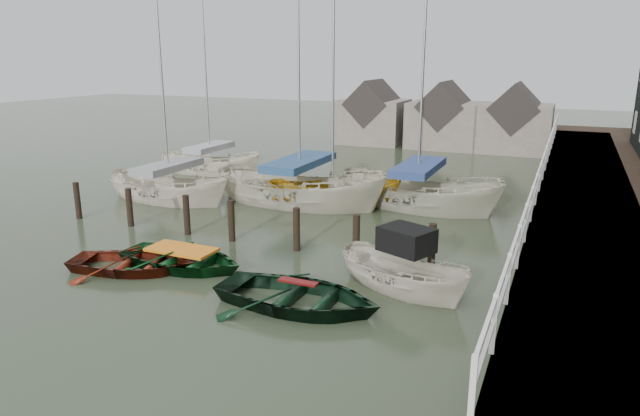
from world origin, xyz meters
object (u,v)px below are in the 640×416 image
at_px(sailboat_a, 170,198).
at_px(sailboat_d, 417,205).
at_px(rowboat_green, 183,267).
at_px(rowboat_dkgreen, 298,307).
at_px(motorboat, 403,285).
at_px(sailboat_c, 333,204).
at_px(sailboat_b, 300,202).
at_px(sailboat_e, 211,171).
at_px(rowboat_red, 134,270).

bearing_deg(sailboat_a, sailboat_d, -67.80).
relative_size(rowboat_green, rowboat_dkgreen, 0.92).
height_order(rowboat_green, rowboat_dkgreen, rowboat_dkgreen).
distance_m(rowboat_dkgreen, motorboat, 2.95).
bearing_deg(sailboat_a, sailboat_c, -67.83).
height_order(motorboat, sailboat_b, sailboat_b).
distance_m(motorboat, sailboat_d, 8.73).
xyz_separation_m(rowboat_dkgreen, sailboat_d, (0.26, 10.66, 0.06)).
distance_m(sailboat_a, sailboat_e, 5.88).
bearing_deg(rowboat_green, sailboat_d, -24.96).
height_order(rowboat_dkgreen, sailboat_b, sailboat_b).
bearing_deg(sailboat_a, rowboat_green, -134.76).
bearing_deg(motorboat, sailboat_c, 57.17).
relative_size(rowboat_dkgreen, sailboat_a, 0.35).
xyz_separation_m(rowboat_red, sailboat_e, (-6.08, 12.83, 0.07)).
bearing_deg(rowboat_red, rowboat_green, -72.52).
bearing_deg(motorboat, sailboat_d, 34.76).
xyz_separation_m(rowboat_green, sailboat_c, (1.22, 8.53, 0.02)).
distance_m(rowboat_green, rowboat_dkgreen, 4.42).
bearing_deg(sailboat_c, rowboat_green, 153.66).
bearing_deg(sailboat_c, sailboat_d, -90.83).
bearing_deg(sailboat_e, rowboat_red, -158.53).
bearing_deg(sailboat_a, motorboat, -109.74).
xyz_separation_m(rowboat_red, sailboat_d, (5.68, 10.33, 0.06)).
relative_size(rowboat_dkgreen, sailboat_e, 0.40).
distance_m(rowboat_red, sailboat_c, 9.59).
bearing_deg(sailboat_d, rowboat_green, 166.02).
height_order(rowboat_red, rowboat_dkgreen, rowboat_dkgreen).
bearing_deg(sailboat_b, rowboat_dkgreen, -152.31).
relative_size(rowboat_dkgreen, motorboat, 0.97).
distance_m(rowboat_green, sailboat_c, 8.61).
bearing_deg(rowboat_red, sailboat_d, -45.25).
distance_m(sailboat_b, sailboat_c, 1.37).
height_order(sailboat_d, sailboat_e, sailboat_d).
height_order(motorboat, sailboat_c, sailboat_c).
bearing_deg(sailboat_b, sailboat_a, 109.35).
xyz_separation_m(rowboat_red, sailboat_a, (-4.34, 7.21, 0.07)).
bearing_deg(sailboat_e, sailboat_d, -105.87).
height_order(rowboat_green, sailboat_e, sailboat_e).
distance_m(rowboat_green, motorboat, 6.42).
xyz_separation_m(motorboat, sailboat_b, (-6.41, 7.08, -0.05)).
height_order(sailboat_b, sailboat_c, sailboat_b).
bearing_deg(motorboat, rowboat_green, 122.07).
bearing_deg(rowboat_dkgreen, sailboat_e, 41.30).
relative_size(rowboat_green, sailboat_d, 0.29).
relative_size(sailboat_b, sailboat_c, 1.08).
xyz_separation_m(rowboat_green, sailboat_d, (4.54, 9.56, 0.06)).
bearing_deg(motorboat, rowboat_dkgreen, 158.85).
distance_m(rowboat_green, sailboat_d, 10.59).
relative_size(rowboat_green, sailboat_e, 0.37).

